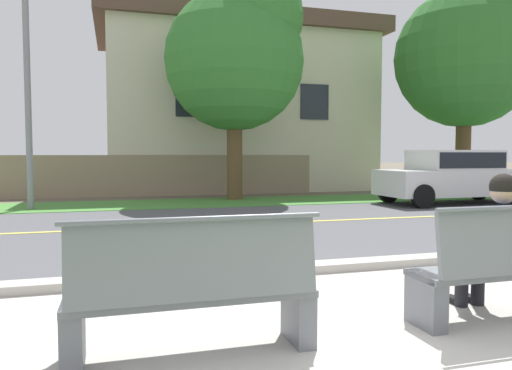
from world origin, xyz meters
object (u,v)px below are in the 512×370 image
object	(u,v)px
seated_person_blue	(494,240)
shade_tree_far_left	(239,50)
shade_tree_left	(471,47)
streetlamp	(28,47)
car_white_near	(454,174)
bench_right	(512,269)
bench_left	(194,295)

from	to	relation	value
seated_person_blue	shade_tree_far_left	bearing A→B (deg)	86.85
shade_tree_left	streetlamp	bearing A→B (deg)	-179.57
streetlamp	car_white_near	bearing A→B (deg)	-10.01
bench_right	shade_tree_left	bearing A→B (deg)	51.91
streetlamp	shade_tree_left	size ratio (longest dim) A/B	0.95
bench_left	shade_tree_left	size ratio (longest dim) A/B	0.22
seated_person_blue	shade_tree_left	size ratio (longest dim) A/B	0.16
bench_right	car_white_near	bearing A→B (deg)	54.36
bench_left	shade_tree_far_left	xyz separation A→B (m)	(3.26, 11.55, 4.17)
bench_right	streetlamp	distance (m)	12.46
bench_right	car_white_near	size ratio (longest dim) A/B	0.40
shade_tree_far_left	car_white_near	bearing A→B (deg)	-27.49
streetlamp	shade_tree_far_left	xyz separation A→B (m)	(5.86, 0.90, 0.44)
streetlamp	shade_tree_far_left	bearing A→B (deg)	8.71
shade_tree_left	car_white_near	bearing A→B (deg)	-136.54
bench_left	streetlamp	size ratio (longest dim) A/B	0.23
streetlamp	seated_person_blue	bearing A→B (deg)	-63.50
bench_right	shade_tree_left	xyz separation A→B (m)	(8.43, 10.76, 4.58)
car_white_near	shade_tree_left	world-z (taller)	shade_tree_left
bench_left	car_white_near	size ratio (longest dim) A/B	0.40
streetlamp	bench_right	bearing A→B (deg)	-63.65
car_white_near	shade_tree_left	distance (m)	5.20
bench_right	shade_tree_far_left	world-z (taller)	shade_tree_far_left
bench_right	shade_tree_far_left	xyz separation A→B (m)	(0.58, 11.55, 4.17)
seated_person_blue	car_white_near	xyz separation A→B (m)	(6.24, 8.46, 0.18)
seated_person_blue	car_white_near	bearing A→B (deg)	53.61
bench_right	shade_tree_far_left	bearing A→B (deg)	87.14
bench_left	shade_tree_left	world-z (taller)	shade_tree_left
bench_left	seated_person_blue	bearing A→B (deg)	3.67
seated_person_blue	bench_right	bearing A→B (deg)	-74.11
bench_left	bench_right	world-z (taller)	same
bench_left	shade_tree_left	distance (m)	16.14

